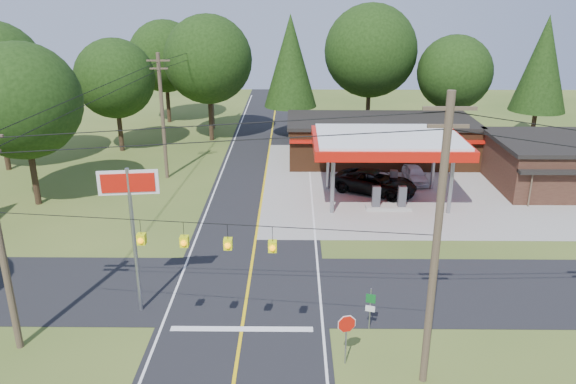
{
  "coord_description": "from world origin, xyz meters",
  "views": [
    {
      "loc": [
        2.33,
        -25.4,
        14.68
      ],
      "look_at": [
        2.0,
        7.0,
        2.8
      ],
      "focal_mm": 35.0,
      "sensor_mm": 36.0,
      "label": 1
    }
  ],
  "objects_px": {
    "gas_canopy": "(388,144)",
    "sedan_car": "(415,175)",
    "octagonal_stop_sign": "(347,328)",
    "suv_car": "(375,182)",
    "big_stop_sign": "(131,207)"
  },
  "relations": [
    {
      "from": "gas_canopy",
      "to": "big_stop_sign",
      "type": "bearing_deg",
      "value": -133.01
    },
    {
      "from": "suv_car",
      "to": "sedan_car",
      "type": "height_order",
      "value": "suv_car"
    },
    {
      "from": "octagonal_stop_sign",
      "to": "gas_canopy",
      "type": "bearing_deg",
      "value": 76.69
    },
    {
      "from": "sedan_car",
      "to": "big_stop_sign",
      "type": "relative_size",
      "value": 0.53
    },
    {
      "from": "gas_canopy",
      "to": "octagonal_stop_sign",
      "type": "distance_m",
      "value": 19.7
    },
    {
      "from": "octagonal_stop_sign",
      "to": "sedan_car",
      "type": "bearing_deg",
      "value": 71.95
    },
    {
      "from": "big_stop_sign",
      "to": "octagonal_stop_sign",
      "type": "xyz_separation_m",
      "value": [
        9.5,
        -4.0,
        -3.66
      ]
    },
    {
      "from": "sedan_car",
      "to": "gas_canopy",
      "type": "bearing_deg",
      "value": -129.48
    },
    {
      "from": "sedan_car",
      "to": "big_stop_sign",
      "type": "bearing_deg",
      "value": -134.42
    },
    {
      "from": "gas_canopy",
      "to": "sedan_car",
      "type": "height_order",
      "value": "gas_canopy"
    },
    {
      "from": "suv_car",
      "to": "sedan_car",
      "type": "distance_m",
      "value": 4.31
    },
    {
      "from": "big_stop_sign",
      "to": "octagonal_stop_sign",
      "type": "relative_size",
      "value": 3.1
    },
    {
      "from": "gas_canopy",
      "to": "sedan_car",
      "type": "distance_m",
      "value": 6.18
    },
    {
      "from": "suv_car",
      "to": "sedan_car",
      "type": "relative_size",
      "value": 1.64
    },
    {
      "from": "octagonal_stop_sign",
      "to": "suv_car",
      "type": "bearing_deg",
      "value": 78.97
    }
  ]
}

